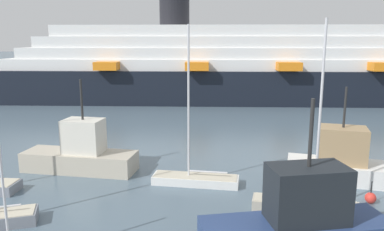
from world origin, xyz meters
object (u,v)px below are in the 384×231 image
fishing_boat_3 (299,222)px  cruise_ship (279,68)px  channel_buoy_0 (370,198)px  fishing_boat_1 (344,162)px  sailboat_2 (305,203)px  fishing_boat_2 (81,154)px  sailboat_3 (195,177)px

fishing_boat_3 → cruise_ship: cruise_ship is taller
fishing_boat_3 → channel_buoy_0: size_ratio=6.60×
fishing_boat_1 → cruise_ship: (3.73, 34.42, 3.82)m
sailboat_2 → cruise_ship: bearing=93.3°
cruise_ship → fishing_boat_2: bearing=-121.3°
fishing_boat_1 → channel_buoy_0: (0.10, -3.64, -0.99)m
sailboat_2 → fishing_boat_3: (-1.55, -3.91, 0.91)m
channel_buoy_0 → cruise_ship: (3.62, 38.06, 4.81)m
fishing_boat_1 → fishing_boat_3: 10.37m
sailboat_3 → fishing_boat_3: sailboat_3 is taller
sailboat_2 → cruise_ship: size_ratio=0.11×
fishing_boat_1 → cruise_ship: cruise_ship is taller
fishing_boat_1 → fishing_boat_3: size_ratio=0.93×
sailboat_2 → fishing_boat_3: sailboat_2 is taller
sailboat_3 → fishing_boat_3: 9.36m
fishing_boat_2 → channel_buoy_0: bearing=-6.5°
fishing_boat_3 → sailboat_2: bearing=59.9°
fishing_boat_2 → cruise_ship: size_ratio=0.09×
fishing_boat_2 → fishing_boat_3: size_ratio=0.97×
fishing_boat_2 → fishing_boat_3: bearing=-29.6°
fishing_boat_2 → cruise_ship: bearing=66.9°
sailboat_3 → fishing_boat_2: sailboat_3 is taller
sailboat_2 → channel_buoy_0: sailboat_2 is taller
channel_buoy_0 → cruise_ship: bearing=84.6°
sailboat_3 → fishing_boat_2: (-8.22, 2.74, 0.81)m
fishing_boat_1 → fishing_boat_2: size_ratio=0.96×
sailboat_3 → cruise_ship: bearing=-101.1°
fishing_boat_1 → sailboat_2: bearing=66.3°
sailboat_3 → cruise_ship: cruise_ship is taller
channel_buoy_0 → sailboat_3: bearing=162.9°
fishing_boat_1 → sailboat_3: bearing=19.7°
sailboat_3 → fishing_boat_1: sailboat_3 is taller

